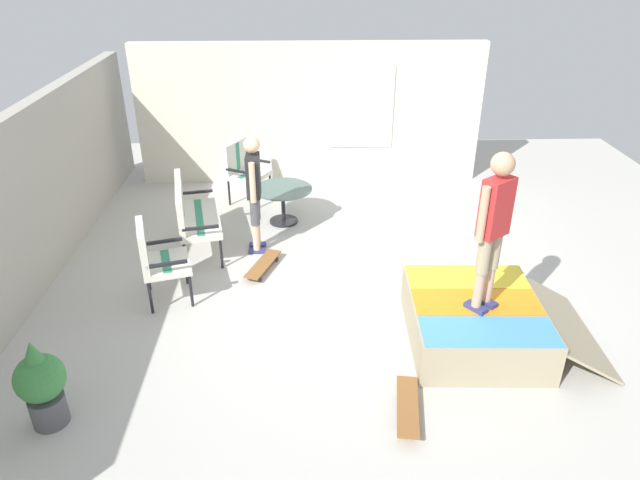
{
  "coord_description": "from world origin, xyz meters",
  "views": [
    {
      "loc": [
        -6.1,
        0.64,
        3.95
      ],
      "look_at": [
        0.04,
        0.44,
        0.7
      ],
      "focal_mm": 32.14,
      "sensor_mm": 36.0,
      "label": 1
    }
  ],
  "objects_px": {
    "skate_ramp": "(476,321)",
    "skateboard_by_bench": "(263,264)",
    "patio_bench": "(190,211)",
    "patio_chair_by_wall": "(155,256)",
    "person_watching": "(254,186)",
    "patio_table": "(283,198)",
    "potted_plant": "(41,383)",
    "skateboard_spare": "(408,406)",
    "person_skater": "(494,222)",
    "patio_chair_near_house": "(243,166)"
  },
  "relations": [
    {
      "from": "skate_ramp",
      "to": "potted_plant",
      "type": "xyz_separation_m",
      "value": [
        -1.09,
        4.22,
        0.22
      ]
    },
    {
      "from": "skate_ramp",
      "to": "person_skater",
      "type": "bearing_deg",
      "value": 169.8
    },
    {
      "from": "patio_bench",
      "to": "patio_chair_by_wall",
      "type": "relative_size",
      "value": 1.31
    },
    {
      "from": "patio_chair_by_wall",
      "to": "patio_table",
      "type": "bearing_deg",
      "value": -34.35
    },
    {
      "from": "skate_ramp",
      "to": "skateboard_spare",
      "type": "relative_size",
      "value": 2.55
    },
    {
      "from": "skate_ramp",
      "to": "person_watching",
      "type": "bearing_deg",
      "value": 49.67
    },
    {
      "from": "patio_table",
      "to": "potted_plant",
      "type": "height_order",
      "value": "potted_plant"
    },
    {
      "from": "potted_plant",
      "to": "skate_ramp",
      "type": "bearing_deg",
      "value": -75.47
    },
    {
      "from": "patio_chair_by_wall",
      "to": "patio_table",
      "type": "relative_size",
      "value": 1.13
    },
    {
      "from": "skate_ramp",
      "to": "potted_plant",
      "type": "height_order",
      "value": "potted_plant"
    },
    {
      "from": "skateboard_spare",
      "to": "patio_chair_near_house",
      "type": "bearing_deg",
      "value": 21.12
    },
    {
      "from": "patio_bench",
      "to": "person_watching",
      "type": "height_order",
      "value": "person_watching"
    },
    {
      "from": "patio_chair_by_wall",
      "to": "patio_table",
      "type": "xyz_separation_m",
      "value": [
        2.13,
        -1.46,
        -0.21
      ]
    },
    {
      "from": "patio_bench",
      "to": "person_skater",
      "type": "relative_size",
      "value": 0.78
    },
    {
      "from": "patio_chair_by_wall",
      "to": "person_watching",
      "type": "height_order",
      "value": "person_watching"
    },
    {
      "from": "patio_bench",
      "to": "skate_ramp",
      "type": "bearing_deg",
      "value": -122.12
    },
    {
      "from": "skate_ramp",
      "to": "skateboard_by_bench",
      "type": "height_order",
      "value": "skate_ramp"
    },
    {
      "from": "patio_chair_near_house",
      "to": "person_skater",
      "type": "relative_size",
      "value": 0.6
    },
    {
      "from": "patio_table",
      "to": "skateboard_by_bench",
      "type": "distance_m",
      "value": 1.52
    },
    {
      "from": "person_skater",
      "to": "skateboard_spare",
      "type": "distance_m",
      "value": 1.96
    },
    {
      "from": "person_skater",
      "to": "potted_plant",
      "type": "bearing_deg",
      "value": 103.38
    },
    {
      "from": "patio_chair_by_wall",
      "to": "patio_table",
      "type": "distance_m",
      "value": 2.59
    },
    {
      "from": "person_skater",
      "to": "potted_plant",
      "type": "relative_size",
      "value": 1.86
    },
    {
      "from": "patio_chair_by_wall",
      "to": "person_watching",
      "type": "distance_m",
      "value": 1.7
    },
    {
      "from": "skate_ramp",
      "to": "patio_chair_by_wall",
      "type": "height_order",
      "value": "patio_chair_by_wall"
    },
    {
      "from": "person_watching",
      "to": "patio_table",
      "type": "bearing_deg",
      "value": -21.73
    },
    {
      "from": "person_skater",
      "to": "skateboard_spare",
      "type": "bearing_deg",
      "value": 137.62
    },
    {
      "from": "patio_table",
      "to": "potted_plant",
      "type": "relative_size",
      "value": 0.98
    },
    {
      "from": "person_skater",
      "to": "patio_table",
      "type": "bearing_deg",
      "value": 34.6
    },
    {
      "from": "skateboard_by_bench",
      "to": "potted_plant",
      "type": "distance_m",
      "value": 3.24
    },
    {
      "from": "skate_ramp",
      "to": "patio_bench",
      "type": "xyz_separation_m",
      "value": [
        2.15,
        3.43,
        0.37
      ]
    },
    {
      "from": "potted_plant",
      "to": "patio_chair_near_house",
      "type": "bearing_deg",
      "value": -15.17
    },
    {
      "from": "skateboard_by_bench",
      "to": "skateboard_spare",
      "type": "relative_size",
      "value": 1.0
    },
    {
      "from": "patio_bench",
      "to": "skateboard_by_bench",
      "type": "bearing_deg",
      "value": -119.78
    },
    {
      "from": "patio_table",
      "to": "person_skater",
      "type": "relative_size",
      "value": 0.53
    },
    {
      "from": "patio_chair_near_house",
      "to": "patio_table",
      "type": "xyz_separation_m",
      "value": [
        -0.86,
        -0.68,
        -0.21
      ]
    },
    {
      "from": "patio_bench",
      "to": "patio_chair_by_wall",
      "type": "height_order",
      "value": "same"
    },
    {
      "from": "skateboard_spare",
      "to": "skate_ramp",
      "type": "bearing_deg",
      "value": -40.35
    },
    {
      "from": "patio_table",
      "to": "person_watching",
      "type": "distance_m",
      "value": 1.11
    },
    {
      "from": "skate_ramp",
      "to": "skateboard_by_bench",
      "type": "bearing_deg",
      "value": 56.94
    },
    {
      "from": "patio_chair_by_wall",
      "to": "patio_bench",
      "type": "bearing_deg",
      "value": -9.45
    },
    {
      "from": "potted_plant",
      "to": "patio_table",
      "type": "bearing_deg",
      "value": -26.18
    },
    {
      "from": "patio_table",
      "to": "skateboard_by_bench",
      "type": "bearing_deg",
      "value": 170.72
    },
    {
      "from": "skateboard_spare",
      "to": "skateboard_by_bench",
      "type": "bearing_deg",
      "value": 29.2
    },
    {
      "from": "patio_bench",
      "to": "patio_table",
      "type": "relative_size",
      "value": 1.48
    },
    {
      "from": "patio_chair_by_wall",
      "to": "patio_table",
      "type": "height_order",
      "value": "patio_chair_by_wall"
    },
    {
      "from": "person_watching",
      "to": "skateboard_by_bench",
      "type": "xyz_separation_m",
      "value": [
        -0.58,
        -0.12,
        -0.89
      ]
    },
    {
      "from": "skate_ramp",
      "to": "person_watching",
      "type": "xyz_separation_m",
      "value": [
        2.15,
        2.54,
        0.72
      ]
    },
    {
      "from": "person_skater",
      "to": "skate_ramp",
      "type": "bearing_deg",
      "value": -10.2
    },
    {
      "from": "person_watching",
      "to": "skateboard_spare",
      "type": "distance_m",
      "value": 3.73
    }
  ]
}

